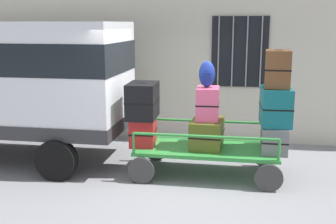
# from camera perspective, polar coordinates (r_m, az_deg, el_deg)

# --- Properties ---
(ground_plane) EXTENTS (40.00, 40.00, 0.00)m
(ground_plane) POSITION_cam_1_polar(r_m,az_deg,el_deg) (7.22, 0.63, -9.09)
(ground_plane) COLOR gray
(building_wall) EXTENTS (12.00, 0.38, 5.00)m
(building_wall) POSITION_cam_1_polar(r_m,az_deg,el_deg) (9.38, 3.34, 11.37)
(building_wall) COLOR beige
(building_wall) RESTS_ON ground
(luggage_cart) EXTENTS (2.50, 1.26, 0.50)m
(luggage_cart) POSITION_cam_1_polar(r_m,az_deg,el_deg) (7.32, 5.29, -5.47)
(luggage_cart) COLOR #2D8438
(luggage_cart) RESTS_ON ground
(cart_railing) EXTENTS (2.37, 1.12, 0.36)m
(cart_railing) POSITION_cam_1_polar(r_m,az_deg,el_deg) (7.21, 5.35, -2.51)
(cart_railing) COLOR #2D8438
(cart_railing) RESTS_ON luggage_cart
(suitcase_left_bottom) EXTENTS (0.48, 0.67, 0.49)m
(suitcase_left_bottom) POSITION_cam_1_polar(r_m,az_deg,el_deg) (7.39, -3.40, -2.61)
(suitcase_left_bottom) COLOR #B21E1E
(suitcase_left_bottom) RESTS_ON luggage_cart
(suitcase_left_middle) EXTENTS (0.52, 0.76, 0.62)m
(suitcase_left_middle) POSITION_cam_1_polar(r_m,az_deg,el_deg) (7.25, -3.49, 1.58)
(suitcase_left_middle) COLOR black
(suitcase_left_middle) RESTS_ON suitcase_left_bottom
(suitcase_midleft_bottom) EXTENTS (0.58, 0.82, 0.49)m
(suitcase_midleft_bottom) POSITION_cam_1_polar(r_m,az_deg,el_deg) (7.26, 5.36, -2.90)
(suitcase_midleft_bottom) COLOR #4C5119
(suitcase_midleft_bottom) RESTS_ON luggage_cart
(suitcase_midleft_middle) EXTENTS (0.41, 0.56, 0.56)m
(suitcase_midleft_middle) POSITION_cam_1_polar(r_m,az_deg,el_deg) (7.14, 5.44, 1.17)
(suitcase_midleft_middle) COLOR #CC4C72
(suitcase_midleft_middle) RESTS_ON suitcase_midleft_bottom
(suitcase_center_bottom) EXTENTS (0.44, 0.84, 0.45)m
(suitcase_center_bottom) POSITION_cam_1_polar(r_m,az_deg,el_deg) (7.28, 14.23, -3.36)
(suitcase_center_bottom) COLOR slate
(suitcase_center_bottom) RESTS_ON luggage_cart
(suitcase_center_middle) EXTENTS (0.52, 0.72, 0.63)m
(suitcase_center_middle) POSITION_cam_1_polar(r_m,az_deg,el_deg) (7.13, 14.47, 0.75)
(suitcase_center_middle) COLOR #0F5960
(suitcase_center_middle) RESTS_ON suitcase_center_bottom
(suitcase_center_top) EXTENTS (0.44, 0.58, 0.61)m
(suitcase_center_top) POSITION_cam_1_polar(r_m,az_deg,el_deg) (7.05, 14.72, 5.71)
(suitcase_center_top) COLOR brown
(suitcase_center_top) RESTS_ON suitcase_center_middle
(backpack) EXTENTS (0.27, 0.22, 0.44)m
(backpack) POSITION_cam_1_polar(r_m,az_deg,el_deg) (7.05, 5.33, 5.16)
(backpack) COLOR navy
(backpack) RESTS_ON suitcase_midleft_middle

